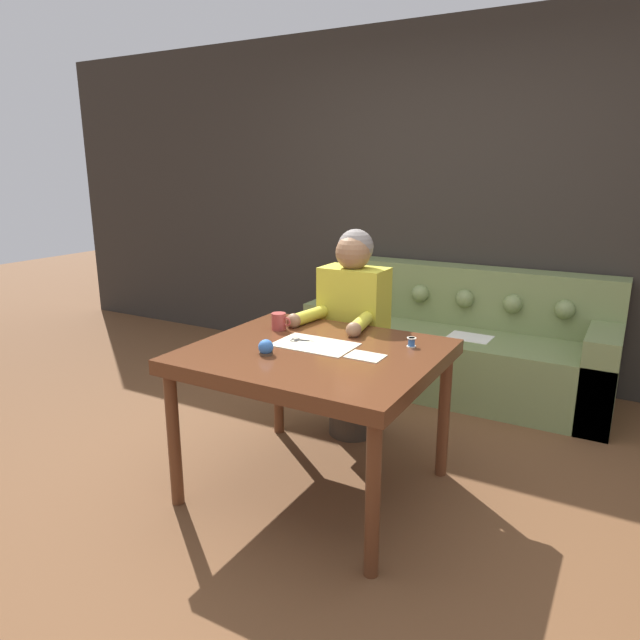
% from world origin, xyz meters
% --- Properties ---
extents(ground_plane, '(16.00, 16.00, 0.00)m').
position_xyz_m(ground_plane, '(0.00, 0.00, 0.00)').
color(ground_plane, brown).
extents(wall_back, '(8.00, 0.06, 2.60)m').
position_xyz_m(wall_back, '(0.00, 2.08, 1.30)').
color(wall_back, '#2D2823').
rests_on(wall_back, ground_plane).
extents(dining_table, '(1.14, 1.00, 0.73)m').
position_xyz_m(dining_table, '(-0.02, 0.02, 0.66)').
color(dining_table, '#562D19').
rests_on(dining_table, ground_plane).
extents(couch, '(2.08, 0.77, 0.86)m').
position_xyz_m(couch, '(0.20, 1.69, 0.31)').
color(couch, olive).
rests_on(couch, ground_plane).
extents(person, '(0.44, 0.55, 1.23)m').
position_xyz_m(person, '(-0.13, 0.65, 0.62)').
color(person, '#33281E').
rests_on(person, ground_plane).
extents(pattern_paper_main, '(0.39, 0.25, 0.00)m').
position_xyz_m(pattern_paper_main, '(-0.05, 0.07, 0.74)').
color(pattern_paper_main, beige).
rests_on(pattern_paper_main, dining_table).
extents(pattern_paper_offcut, '(0.17, 0.13, 0.00)m').
position_xyz_m(pattern_paper_offcut, '(0.24, 0.03, 0.74)').
color(pattern_paper_offcut, beige).
rests_on(pattern_paper_offcut, dining_table).
extents(scissors, '(0.22, 0.11, 0.01)m').
position_xyz_m(scissors, '(-0.13, 0.10, 0.74)').
color(scissors, silver).
rests_on(scissors, dining_table).
extents(mug, '(0.11, 0.08, 0.09)m').
position_xyz_m(mug, '(-0.35, 0.21, 0.78)').
color(mug, '#9E3833').
rests_on(mug, dining_table).
extents(thread_spool, '(0.04, 0.04, 0.05)m').
position_xyz_m(thread_spool, '(0.36, 0.28, 0.76)').
color(thread_spool, '#3366B2').
rests_on(thread_spool, dining_table).
extents(pin_cushion, '(0.07, 0.07, 0.07)m').
position_xyz_m(pin_cushion, '(-0.17, -0.16, 0.77)').
color(pin_cushion, '#4C3828').
rests_on(pin_cushion, dining_table).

